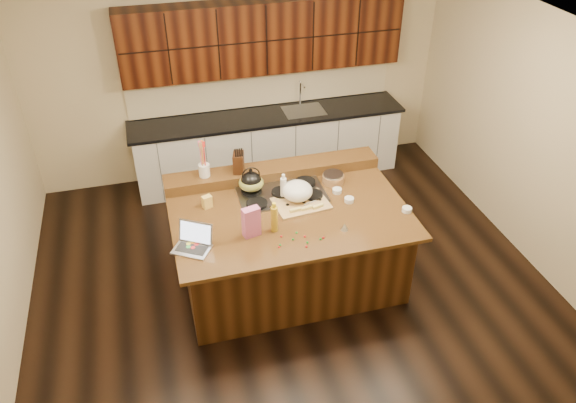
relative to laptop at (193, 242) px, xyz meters
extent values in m
cube|color=black|center=(1.01, 0.33, -0.99)|extent=(5.50, 5.00, 0.01)
cube|color=silver|center=(1.01, 0.33, 1.72)|extent=(5.50, 5.00, 0.01)
cube|color=#C5B289|center=(1.01, 2.83, 0.37)|extent=(5.50, 0.01, 2.70)
cube|color=#C5B289|center=(1.01, -2.18, 0.37)|extent=(5.50, 0.01, 2.70)
cube|color=#C5B289|center=(3.77, 0.33, 0.37)|extent=(0.01, 5.00, 2.70)
cube|color=black|center=(1.01, 0.33, -0.54)|extent=(2.22, 1.42, 0.88)
cube|color=black|center=(1.01, 0.33, -0.08)|extent=(2.40, 1.60, 0.04)
cube|color=black|center=(1.01, 1.03, 0.00)|extent=(2.40, 0.30, 0.12)
cube|color=gray|center=(1.01, 0.63, -0.06)|extent=(0.92, 0.52, 0.02)
cylinder|color=black|center=(0.71, 0.76, -0.03)|extent=(0.22, 0.22, 0.03)
cylinder|color=black|center=(1.31, 0.76, -0.03)|extent=(0.22, 0.22, 0.03)
cylinder|color=black|center=(0.71, 0.50, -0.03)|extent=(0.22, 0.22, 0.03)
cylinder|color=black|center=(1.31, 0.50, -0.03)|extent=(0.22, 0.22, 0.03)
cylinder|color=black|center=(1.01, 0.63, -0.03)|extent=(0.22, 0.22, 0.03)
cube|color=silver|center=(1.31, 2.50, -0.53)|extent=(3.60, 0.62, 0.90)
cube|color=black|center=(1.31, 2.50, -0.06)|extent=(3.70, 0.66, 0.04)
cube|color=gray|center=(1.81, 2.50, -0.05)|extent=(0.55, 0.42, 0.01)
cylinder|color=gray|center=(1.81, 2.68, 0.14)|extent=(0.02, 0.02, 0.36)
cube|color=black|center=(1.31, 2.65, 0.97)|extent=(3.60, 0.34, 0.90)
cube|color=#C5B289|center=(1.31, 2.81, 0.22)|extent=(3.60, 0.03, 0.50)
ellipsoid|color=black|center=(0.71, 0.76, 0.08)|extent=(0.25, 0.25, 0.20)
ellipsoid|color=olive|center=(0.71, 0.76, 0.06)|extent=(0.35, 0.35, 0.15)
cube|color=#B7B7BC|center=(-0.03, -0.04, -0.05)|extent=(0.40, 0.37, 0.02)
cube|color=black|center=(-0.03, -0.04, -0.04)|extent=(0.31, 0.26, 0.00)
cube|color=#B7B7BC|center=(0.03, 0.05, 0.06)|extent=(0.32, 0.23, 0.21)
cube|color=silver|center=(0.03, 0.05, 0.06)|extent=(0.28, 0.20, 0.18)
cylinder|color=gold|center=(0.79, 0.05, 0.07)|extent=(0.09, 0.09, 0.27)
cylinder|color=silver|center=(1.01, 0.55, 0.06)|extent=(0.08, 0.08, 0.25)
cube|color=tan|center=(1.16, 0.40, -0.05)|extent=(0.59, 0.45, 0.02)
ellipsoid|color=white|center=(1.14, 0.47, 0.06)|extent=(0.32, 0.32, 0.20)
cube|color=#EDD872|center=(1.06, 0.27, -0.02)|extent=(0.12, 0.03, 0.03)
cube|color=#EDD872|center=(1.18, 0.27, -0.02)|extent=(0.12, 0.03, 0.03)
cube|color=#EDD872|center=(1.30, 0.27, -0.02)|extent=(0.12, 0.03, 0.03)
cylinder|color=gray|center=(1.28, 0.38, -0.03)|extent=(0.21, 0.09, 0.01)
cylinder|color=white|center=(2.16, 0.00, -0.04)|extent=(0.12, 0.12, 0.04)
cylinder|color=white|center=(1.66, 0.32, -0.04)|extent=(0.10, 0.10, 0.04)
cylinder|color=white|center=(1.59, 0.51, -0.04)|extent=(0.10, 0.10, 0.04)
cylinder|color=#996B3F|center=(1.62, 0.72, -0.02)|extent=(0.26, 0.26, 0.09)
cone|color=silver|center=(1.45, -0.12, -0.03)|extent=(0.10, 0.10, 0.07)
cube|color=#CB5F90|center=(0.56, 0.03, 0.09)|extent=(0.18, 0.12, 0.31)
cylinder|color=white|center=(-0.02, 0.00, -0.06)|extent=(0.21, 0.21, 0.01)
cube|color=#F1C655|center=(0.22, 0.61, 0.00)|extent=(0.11, 0.10, 0.13)
cylinder|color=white|center=(0.26, 1.03, 0.13)|extent=(0.15, 0.15, 0.14)
cube|color=black|center=(0.64, 1.03, 0.17)|extent=(0.15, 0.20, 0.22)
ellipsoid|color=red|center=(1.04, -0.14, -0.05)|extent=(0.02, 0.02, 0.02)
ellipsoid|color=#198C26|center=(0.92, -0.15, -0.05)|extent=(0.02, 0.02, 0.02)
ellipsoid|color=red|center=(0.76, -0.23, -0.05)|extent=(0.02, 0.02, 0.02)
ellipsoid|color=#198C26|center=(1.04, -0.23, -0.05)|extent=(0.02, 0.02, 0.02)
ellipsoid|color=red|center=(0.82, -0.07, -0.05)|extent=(0.02, 0.02, 0.02)
ellipsoid|color=#198C26|center=(0.98, -0.06, -0.05)|extent=(0.02, 0.02, 0.02)
ellipsoid|color=red|center=(1.21, -0.20, -0.05)|extent=(0.02, 0.02, 0.02)
ellipsoid|color=#198C26|center=(0.78, -0.20, -0.05)|extent=(0.02, 0.02, 0.02)
ellipsoid|color=red|center=(1.01, -0.29, -0.05)|extent=(0.02, 0.02, 0.02)
ellipsoid|color=#198C26|center=(1.17, -0.21, -0.05)|extent=(0.02, 0.02, 0.02)
camera|label=1|loc=(-0.22, -4.16, 3.26)|focal=35.00mm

